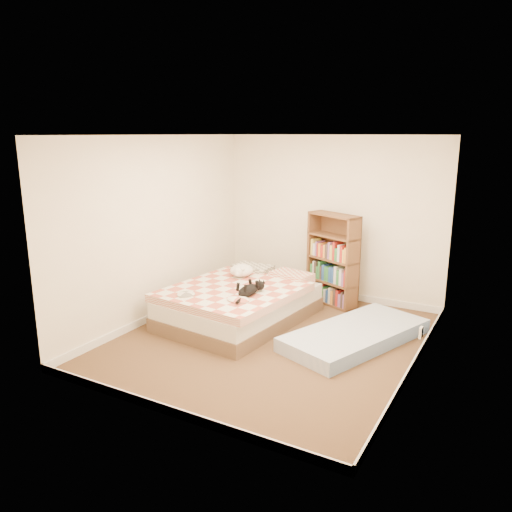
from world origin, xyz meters
The scene contains 6 objects.
room centered at (0.00, 0.00, 1.20)m, with size 3.51×4.01×2.51m.
bed centered at (-0.68, 0.42, 0.26)m, with size 1.71×2.24×0.56m.
bookshelf centered at (0.17, 1.69, 0.52)m, with size 0.93×0.58×1.38m.
floor_mattress centered at (0.95, 0.46, 0.09)m, with size 0.87×1.94×0.17m, color #6E89B7.
black_cat centered at (-0.36, 0.10, 0.57)m, with size 0.28×0.69×0.16m.
white_dog centered at (-0.88, 0.78, 0.59)m, with size 0.46×0.48×0.18m.
Camera 1 is at (2.69, -5.18, 2.52)m, focal length 35.00 mm.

